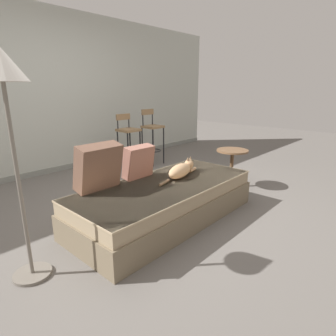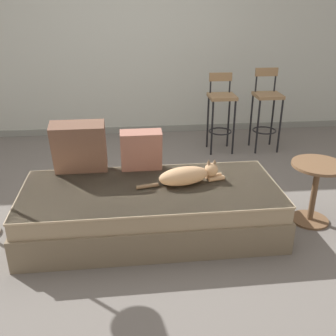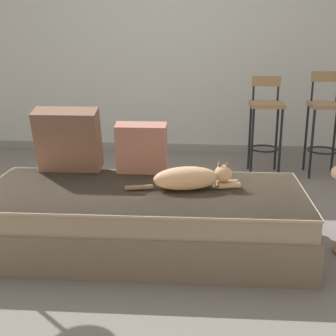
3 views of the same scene
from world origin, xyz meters
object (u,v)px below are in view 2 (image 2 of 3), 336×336
(throw_pillow_middle, at_px, (141,150))
(bar_stool_near_window, at_px, (221,106))
(cat, at_px, (187,175))
(couch, at_px, (151,209))
(bar_stool_by_doorway, at_px, (267,105))
(throw_pillow_corner, at_px, (79,147))
(side_table, at_px, (315,184))

(throw_pillow_middle, height_order, bar_stool_near_window, bar_stool_near_window)
(cat, height_order, bar_stool_near_window, bar_stool_near_window)
(couch, xyz_separation_m, bar_stool_by_doorway, (1.55, 1.79, 0.36))
(throw_pillow_corner, height_order, cat, throw_pillow_corner)
(side_table, bearing_deg, throw_pillow_middle, 166.88)
(couch, relative_size, bar_stool_near_window, 2.19)
(couch, bearing_deg, throw_pillow_middle, 99.04)
(throw_pillow_middle, bearing_deg, throw_pillow_corner, -179.31)
(couch, height_order, bar_stool_near_window, bar_stool_near_window)
(throw_pillow_corner, distance_m, bar_stool_near_window, 2.12)
(throw_pillow_middle, xyz_separation_m, side_table, (1.45, -0.34, -0.24))
(bar_stool_by_doorway, bearing_deg, bar_stool_near_window, -179.97)
(bar_stool_near_window, distance_m, bar_stool_by_doorway, 0.57)
(throw_pillow_middle, height_order, side_table, throw_pillow_middle)
(bar_stool_by_doorway, bearing_deg, throw_pillow_corner, -145.85)
(side_table, bearing_deg, bar_stool_by_doorway, 85.03)
(couch, height_order, bar_stool_by_doorway, bar_stool_by_doorway)
(throw_pillow_corner, relative_size, cat, 0.63)
(couch, bearing_deg, throw_pillow_corner, 148.91)
(cat, relative_size, bar_stool_by_doorway, 0.74)
(cat, bearing_deg, bar_stool_near_window, 68.92)
(throw_pillow_middle, height_order, bar_stool_by_doorway, bar_stool_by_doorway)
(bar_stool_by_doorway, bearing_deg, throw_pillow_middle, -138.17)
(bar_stool_near_window, bearing_deg, couch, -118.62)
(bar_stool_near_window, xyz_separation_m, bar_stool_by_doorway, (0.57, 0.00, 0.00))
(throw_pillow_middle, height_order, cat, throw_pillow_middle)
(couch, relative_size, throw_pillow_corner, 4.47)
(couch, xyz_separation_m, throw_pillow_middle, (-0.06, 0.35, 0.38))
(throw_pillow_middle, distance_m, bar_stool_by_doorway, 2.15)
(bar_stool_near_window, bearing_deg, side_table, -76.79)
(throw_pillow_corner, height_order, throw_pillow_middle, throw_pillow_corner)
(couch, bearing_deg, bar_stool_near_window, 61.38)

